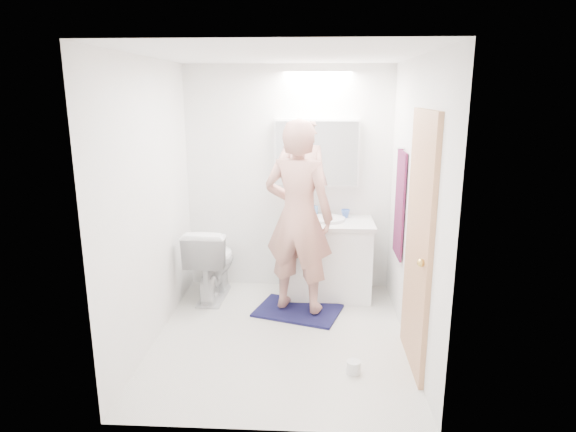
# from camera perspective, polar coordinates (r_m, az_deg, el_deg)

# --- Properties ---
(floor) EXTENTS (2.50, 2.50, 0.00)m
(floor) POSITION_cam_1_polar(r_m,az_deg,el_deg) (4.53, -0.83, -13.79)
(floor) COLOR silver
(floor) RESTS_ON ground
(ceiling) EXTENTS (2.50, 2.50, 0.00)m
(ceiling) POSITION_cam_1_polar(r_m,az_deg,el_deg) (4.00, -0.96, 18.16)
(ceiling) COLOR white
(ceiling) RESTS_ON floor
(wall_back) EXTENTS (2.50, 0.00, 2.50)m
(wall_back) POSITION_cam_1_polar(r_m,az_deg,el_deg) (5.32, 0.05, 4.22)
(wall_back) COLOR white
(wall_back) RESTS_ON floor
(wall_front) EXTENTS (2.50, 0.00, 2.50)m
(wall_front) POSITION_cam_1_polar(r_m,az_deg,el_deg) (2.90, -2.61, -4.39)
(wall_front) COLOR white
(wall_front) RESTS_ON floor
(wall_left) EXTENTS (0.00, 2.50, 2.50)m
(wall_left) POSITION_cam_1_polar(r_m,az_deg,el_deg) (4.32, -15.61, 1.32)
(wall_left) COLOR white
(wall_left) RESTS_ON floor
(wall_right) EXTENTS (0.00, 2.50, 2.50)m
(wall_right) POSITION_cam_1_polar(r_m,az_deg,el_deg) (4.17, 14.36, 0.96)
(wall_right) COLOR white
(wall_right) RESTS_ON floor
(vanity_cabinet) EXTENTS (0.90, 0.55, 0.78)m
(vanity_cabinet) POSITION_cam_1_polar(r_m,az_deg,el_deg) (5.25, 4.52, -5.13)
(vanity_cabinet) COLOR white
(vanity_cabinet) RESTS_ON floor
(countertop) EXTENTS (0.95, 0.58, 0.04)m
(countertop) POSITION_cam_1_polar(r_m,az_deg,el_deg) (5.13, 4.61, -0.80)
(countertop) COLOR silver
(countertop) RESTS_ON vanity_cabinet
(sink_basin) EXTENTS (0.36, 0.36, 0.03)m
(sink_basin) POSITION_cam_1_polar(r_m,az_deg,el_deg) (5.15, 4.61, -0.34)
(sink_basin) COLOR silver
(sink_basin) RESTS_ON countertop
(faucet) EXTENTS (0.02, 0.02, 0.16)m
(faucet) POSITION_cam_1_polar(r_m,az_deg,el_deg) (5.32, 4.58, 0.85)
(faucet) COLOR silver
(faucet) RESTS_ON countertop
(medicine_cabinet) EXTENTS (0.88, 0.14, 0.70)m
(medicine_cabinet) POSITION_cam_1_polar(r_m,az_deg,el_deg) (5.20, 3.34, 7.29)
(medicine_cabinet) COLOR white
(medicine_cabinet) RESTS_ON wall_back
(mirror_panel) EXTENTS (0.84, 0.01, 0.66)m
(mirror_panel) POSITION_cam_1_polar(r_m,az_deg,el_deg) (5.12, 3.34, 7.19)
(mirror_panel) COLOR silver
(mirror_panel) RESTS_ON medicine_cabinet
(toilet) EXTENTS (0.47, 0.79, 0.78)m
(toilet) POSITION_cam_1_polar(r_m,az_deg,el_deg) (5.25, -8.78, -5.26)
(toilet) COLOR white
(toilet) RESTS_ON floor
(bath_rug) EXTENTS (0.93, 0.76, 0.02)m
(bath_rug) POSITION_cam_1_polar(r_m,az_deg,el_deg) (4.98, 1.16, -10.87)
(bath_rug) COLOR #171440
(bath_rug) RESTS_ON floor
(person) EXTENTS (0.77, 0.62, 1.85)m
(person) POSITION_cam_1_polar(r_m,az_deg,el_deg) (4.66, 1.21, -0.12)
(person) COLOR tan
(person) RESTS_ON bath_rug
(door) EXTENTS (0.04, 0.80, 2.00)m
(door) POSITION_cam_1_polar(r_m,az_deg,el_deg) (3.89, 14.86, -3.09)
(door) COLOR tan
(door) RESTS_ON wall_right
(door_knob) EXTENTS (0.06, 0.06, 0.06)m
(door_knob) POSITION_cam_1_polar(r_m,az_deg,el_deg) (3.62, 15.12, -5.25)
(door_knob) COLOR gold
(door_knob) RESTS_ON door
(towel) EXTENTS (0.02, 0.42, 1.00)m
(towel) POSITION_cam_1_polar(r_m,az_deg,el_deg) (4.72, 12.77, 1.32)
(towel) COLOR #111438
(towel) RESTS_ON wall_right
(towel_hook) EXTENTS (0.07, 0.02, 0.02)m
(towel_hook) POSITION_cam_1_polar(r_m,az_deg,el_deg) (4.63, 12.97, 7.60)
(towel_hook) COLOR silver
(towel_hook) RESTS_ON wall_right
(soap_bottle_a) EXTENTS (0.12, 0.12, 0.22)m
(soap_bottle_a) POSITION_cam_1_polar(r_m,az_deg,el_deg) (5.24, 0.87, 1.03)
(soap_bottle_a) COLOR #CFB886
(soap_bottle_a) RESTS_ON countertop
(soap_bottle_b) EXTENTS (0.11, 0.11, 0.17)m
(soap_bottle_b) POSITION_cam_1_polar(r_m,az_deg,el_deg) (5.27, 2.91, 0.83)
(soap_bottle_b) COLOR #5B8AC4
(soap_bottle_b) RESTS_ON countertop
(toothbrush_cup) EXTENTS (0.12, 0.12, 0.09)m
(toothbrush_cup) POSITION_cam_1_polar(r_m,az_deg,el_deg) (5.27, 6.65, 0.29)
(toothbrush_cup) COLOR #4169C3
(toothbrush_cup) RESTS_ON countertop
(toilet_paper_roll) EXTENTS (0.11, 0.11, 0.10)m
(toilet_paper_roll) POSITION_cam_1_polar(r_m,az_deg,el_deg) (4.03, 7.58, -16.92)
(toilet_paper_roll) COLOR silver
(toilet_paper_roll) RESTS_ON floor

